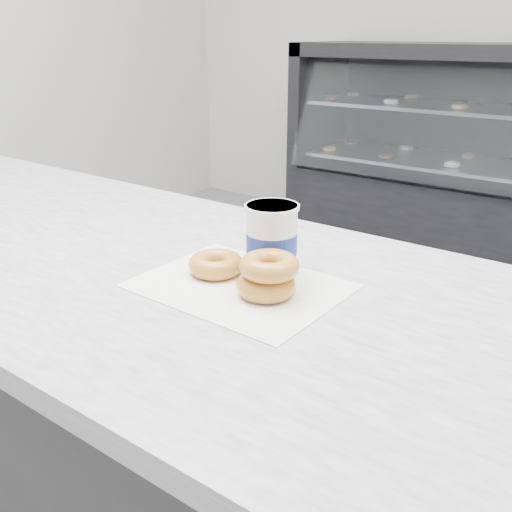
# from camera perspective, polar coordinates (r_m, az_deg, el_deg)

# --- Properties ---
(ground) EXTENTS (5.00, 5.00, 0.00)m
(ground) POSITION_cam_1_polar(r_m,az_deg,el_deg) (2.00, 3.78, -19.20)
(ground) COLOR gray
(ground) RESTS_ON ground
(counter) EXTENTS (3.06, 0.76, 0.90)m
(counter) POSITION_cam_1_polar(r_m,az_deg,el_deg) (1.36, -10.28, -17.78)
(counter) COLOR #333335
(counter) RESTS_ON ground
(display_case) EXTENTS (2.40, 0.74, 1.25)m
(display_case) POSITION_cam_1_polar(r_m,az_deg,el_deg) (3.60, 22.73, 6.74)
(display_case) COLOR black
(display_case) RESTS_ON ground
(wax_paper) EXTENTS (0.34, 0.27, 0.00)m
(wax_paper) POSITION_cam_1_polar(r_m,az_deg,el_deg) (0.98, -1.62, -2.97)
(wax_paper) COLOR white
(wax_paper) RESTS_ON counter
(donut_single) EXTENTS (0.11, 0.11, 0.03)m
(donut_single) POSITION_cam_1_polar(r_m,az_deg,el_deg) (1.02, -4.03, -0.82)
(donut_single) COLOR orange
(donut_single) RESTS_ON wax_paper
(donut_stack) EXTENTS (0.12, 0.12, 0.07)m
(donut_stack) POSITION_cam_1_polar(r_m,az_deg,el_deg) (0.93, 1.18, -1.96)
(donut_stack) COLOR orange
(donut_stack) RESTS_ON wax_paper
(coffee_cup) EXTENTS (0.10, 0.10, 0.13)m
(coffee_cup) POSITION_cam_1_polar(r_m,az_deg,el_deg) (1.00, 1.58, 1.70)
(coffee_cup) COLOR white
(coffee_cup) RESTS_ON counter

